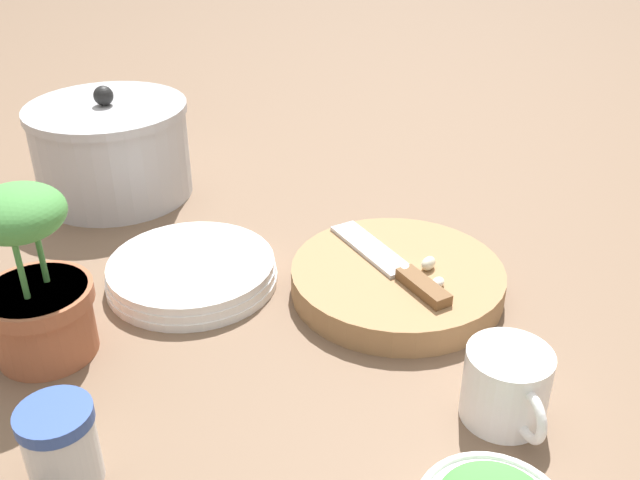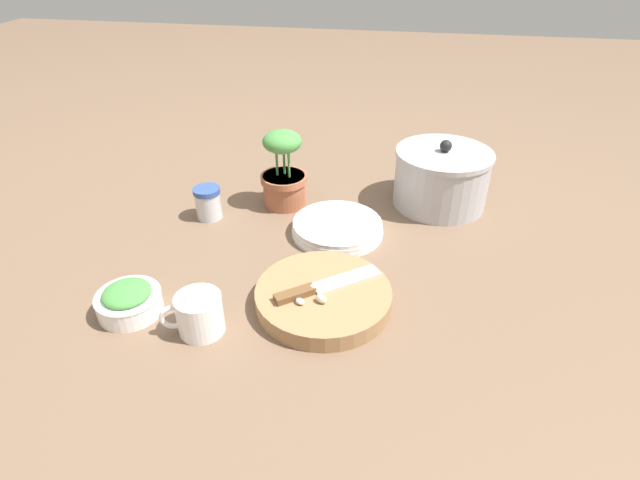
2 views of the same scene
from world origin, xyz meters
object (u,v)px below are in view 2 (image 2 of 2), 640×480
object	(u,v)px
garlic_cloves	(314,294)
potted_herb	(284,174)
herb_bowl	(129,300)
spice_jar	(208,203)
coffee_mug	(199,314)
plate_stack	(337,228)
cutting_board	(323,297)
chef_knife	(322,286)
stock_pot	(441,178)

from	to	relation	value
garlic_cloves	potted_herb	xyz separation A→B (m)	(-0.15, 0.38, 0.04)
herb_bowl	spice_jar	size ratio (longest dim) A/B	1.53
herb_bowl	coffee_mug	bearing A→B (deg)	-9.11
coffee_mug	plate_stack	bearing A→B (deg)	62.37
spice_jar	cutting_board	bearing A→B (deg)	-39.34
cutting_board	chef_knife	size ratio (longest dim) A/B	1.36
chef_knife	spice_jar	xyz separation A→B (m)	(-0.32, 0.26, 0.00)
garlic_cloves	cutting_board	bearing A→B (deg)	58.86
herb_bowl	plate_stack	xyz separation A→B (m)	(0.33, 0.33, -0.01)
plate_stack	potted_herb	world-z (taller)	potted_herb
herb_bowl	coffee_mug	distance (m)	0.15
coffee_mug	herb_bowl	bearing A→B (deg)	170.89
herb_bowl	potted_herb	bearing A→B (deg)	67.97
herb_bowl	coffee_mug	size ratio (longest dim) A/B	1.13
chef_knife	potted_herb	world-z (taller)	potted_herb
chef_knife	potted_herb	distance (m)	0.39
spice_jar	coffee_mug	bearing A→B (deg)	-71.33
herb_bowl	plate_stack	world-z (taller)	herb_bowl
chef_knife	plate_stack	world-z (taller)	chef_knife
cutting_board	spice_jar	distance (m)	0.42
chef_knife	spice_jar	world-z (taller)	spice_jar
chef_knife	coffee_mug	distance (m)	0.22
garlic_cloves	chef_knife	bearing A→B (deg)	68.76
spice_jar	plate_stack	world-z (taller)	spice_jar
coffee_mug	spice_jar	bearing A→B (deg)	108.67
herb_bowl	potted_herb	world-z (taller)	potted_herb
coffee_mug	plate_stack	xyz separation A→B (m)	(0.18, 0.35, -0.02)
plate_stack	chef_knife	bearing A→B (deg)	-88.06
garlic_cloves	plate_stack	size ratio (longest dim) A/B	0.29
chef_knife	garlic_cloves	size ratio (longest dim) A/B	3.07
stock_pot	herb_bowl	bearing A→B (deg)	-137.18
garlic_cloves	stock_pot	distance (m)	0.51
plate_stack	potted_herb	size ratio (longest dim) A/B	1.08
cutting_board	spice_jar	size ratio (longest dim) A/B	3.26
cutting_board	stock_pot	bearing A→B (deg)	63.52
chef_knife	potted_herb	xyz separation A→B (m)	(-0.16, 0.35, 0.04)
spice_jar	potted_herb	size ratio (longest dim) A/B	0.40
chef_knife	potted_herb	bearing A→B (deg)	166.44
garlic_cloves	coffee_mug	size ratio (longest dim) A/B	0.58
spice_jar	coffee_mug	world-z (taller)	spice_jar
coffee_mug	potted_herb	size ratio (longest dim) A/B	0.54
garlic_cloves	herb_bowl	bearing A→B (deg)	-169.34
spice_jar	plate_stack	distance (m)	0.31
spice_jar	plate_stack	size ratio (longest dim) A/B	0.37
stock_pot	potted_herb	world-z (taller)	potted_herb
garlic_cloves	plate_stack	bearing A→B (deg)	89.64
plate_stack	potted_herb	bearing A→B (deg)	143.13
spice_jar	stock_pot	xyz separation A→B (m)	(0.53, 0.17, 0.03)
cutting_board	chef_knife	world-z (taller)	chef_knife
coffee_mug	plate_stack	world-z (taller)	coffee_mug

